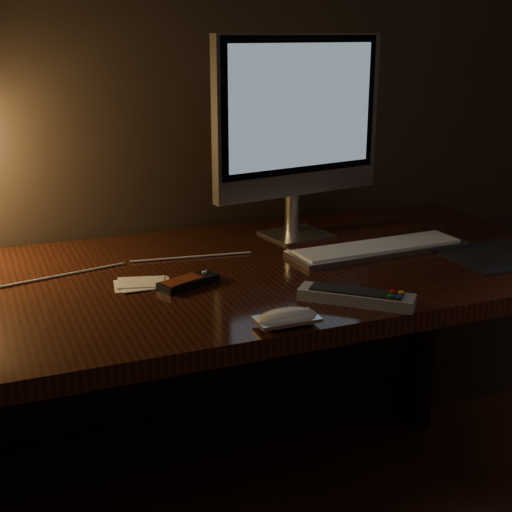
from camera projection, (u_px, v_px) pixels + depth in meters
name	position (u px, v px, depth m)	size (l,w,h in m)	color
desk	(231.00, 311.00, 1.71)	(1.60, 0.75, 0.75)	black
monitor	(299.00, 120.00, 1.77)	(0.48, 0.17, 0.51)	silver
keyboard	(378.00, 248.00, 1.73)	(0.45, 0.13, 0.02)	silver
mousepad	(501.00, 256.00, 1.69)	(0.26, 0.21, 0.00)	black
mouse	(287.00, 320.00, 1.29)	(0.12, 0.06, 0.02)	white
media_remote	(188.00, 282.00, 1.50)	(0.14, 0.10, 0.02)	black
tv_remote	(356.00, 297.00, 1.40)	(0.21, 0.19, 0.03)	#949799
papers	(143.00, 284.00, 1.50)	(0.12, 0.08, 0.01)	white
cable	(129.00, 268.00, 1.61)	(0.01, 0.01, 0.60)	white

